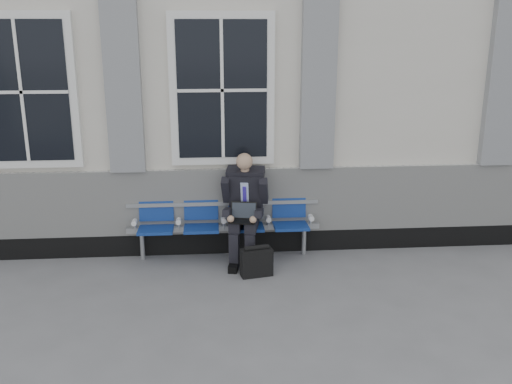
{
  "coord_description": "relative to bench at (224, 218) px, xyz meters",
  "views": [
    {
      "loc": [
        0.19,
        -5.96,
        3.04
      ],
      "look_at": [
        0.74,
        0.9,
        1.03
      ],
      "focal_mm": 40.0,
      "sensor_mm": 36.0,
      "label": 1
    }
  ],
  "objects": [
    {
      "name": "station_building",
      "position": [
        -0.36,
        2.15,
        1.67
      ],
      "size": [
        14.4,
        4.4,
        4.49
      ],
      "color": "silver",
      "rests_on": "ground"
    },
    {
      "name": "briefcase",
      "position": [
        0.39,
        -0.67,
        -0.36
      ],
      "size": [
        0.42,
        0.24,
        0.41
      ],
      "color": "black",
      "rests_on": "ground"
    },
    {
      "name": "ground",
      "position": [
        -0.34,
        -1.32,
        -0.55
      ],
      "size": [
        70.0,
        70.0,
        0.0
      ],
      "primitive_type": "plane",
      "color": "slate",
      "rests_on": "ground"
    },
    {
      "name": "bench",
      "position": [
        0.0,
        0.0,
        0.0
      ],
      "size": [
        2.6,
        0.47,
        0.91
      ],
      "color": "#9EA0A3",
      "rests_on": "ground"
    },
    {
      "name": "businessman",
      "position": [
        0.28,
        -0.14,
        0.24
      ],
      "size": [
        0.64,
        0.86,
        1.47
      ],
      "color": "black",
      "rests_on": "ground"
    }
  ]
}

